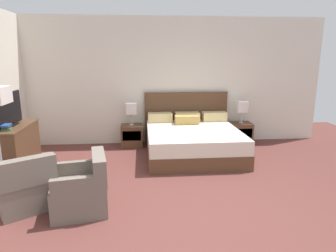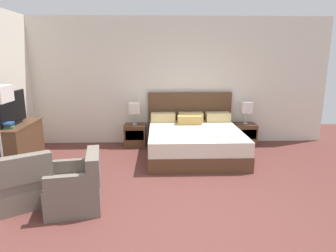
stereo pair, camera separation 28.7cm
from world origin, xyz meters
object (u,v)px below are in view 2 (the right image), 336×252
object	(u,v)px
table_lamp_right	(246,108)
book_blue_cover	(5,125)
bed	(194,140)
armchair_companion	(77,188)
nightstand_right	(245,134)
tv	(13,108)
book_small_top	(5,123)
armchair_by_window	(23,184)
book_red_cover	(6,127)
table_lamp_left	(135,108)
dresser	(16,146)
nightstand_left	(135,135)

from	to	relation	value
table_lamp_right	book_blue_cover	world-z (taller)	table_lamp_right
bed	armchair_companion	bearing A→B (deg)	-130.31
nightstand_right	armchair_companion	world-z (taller)	armchair_companion
tv	book_blue_cover	xyz separation A→B (m)	(0.02, -0.34, -0.22)
tv	nightstand_right	bearing A→B (deg)	16.61
table_lamp_right	book_small_top	bearing A→B (deg)	-159.44
book_blue_cover	armchair_by_window	bearing A→B (deg)	-57.09
tv	book_red_cover	bearing A→B (deg)	-87.63
nightstand_right	book_blue_cover	bearing A→B (deg)	-159.45
book_small_top	armchair_by_window	world-z (taller)	book_small_top
tv	book_small_top	world-z (taller)	tv
armchair_companion	nightstand_right	bearing A→B (deg)	42.74
table_lamp_right	armchair_by_window	size ratio (longest dim) A/B	0.53
book_small_top	armchair_companion	xyz separation A→B (m)	(1.42, -1.15, -0.63)
table_lamp_left	book_red_cover	distance (m)	2.61
dresser	armchair_companion	bearing A→B (deg)	-45.66
nightstand_left	armchair_companion	distance (m)	2.89
bed	table_lamp_left	size ratio (longest dim) A/B	3.95
bed	book_red_cover	distance (m)	3.43
nightstand_left	armchair_by_window	distance (m)	3.01
book_red_cover	book_blue_cover	distance (m)	0.03
dresser	book_blue_cover	distance (m)	0.55
bed	armchair_by_window	world-z (taller)	bed
nightstand_left	tv	size ratio (longest dim) A/B	0.52
book_red_cover	table_lamp_right	bearing A→B (deg)	20.55
dresser	tv	xyz separation A→B (m)	(0.00, 0.02, 0.67)
book_blue_cover	armchair_companion	world-z (taller)	book_blue_cover
tv	dresser	bearing A→B (deg)	-99.03
nightstand_right	nightstand_left	bearing A→B (deg)	180.00
book_blue_cover	nightstand_right	bearing A→B (deg)	20.55
armchair_by_window	nightstand_right	bearing A→B (deg)	35.26
table_lamp_left	book_blue_cover	bearing A→B (deg)	-139.76
table_lamp_right	tv	size ratio (longest dim) A/B	0.53
book_red_cover	book_blue_cover	size ratio (longest dim) A/B	1.19
armchair_companion	book_blue_cover	bearing A→B (deg)	140.99
nightstand_left	dresser	size ratio (longest dim) A/B	0.42
tv	book_blue_cover	world-z (taller)	tv
table_lamp_right	armchair_by_window	distance (m)	4.72
bed	armchair_by_window	xyz separation A→B (m)	(-2.57, -2.01, -0.02)
nightstand_right	tv	size ratio (longest dim) A/B	0.52
bed	table_lamp_left	xyz separation A→B (m)	(-1.25, 0.69, 0.55)
nightstand_right	table_lamp_left	bearing A→B (deg)	179.97
armchair_companion	dresser	bearing A→B (deg)	134.34
bed	nightstand_left	world-z (taller)	bed
table_lamp_right	book_red_cover	xyz separation A→B (m)	(-4.49, -1.68, -0.01)
nightstand_right	tv	world-z (taller)	tv
table_lamp_left	dresser	xyz separation A→B (m)	(-2.01, -1.36, -0.43)
bed	table_lamp_left	distance (m)	1.53
table_lamp_left	book_small_top	distance (m)	2.60
table_lamp_left	book_small_top	world-z (taller)	table_lamp_left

